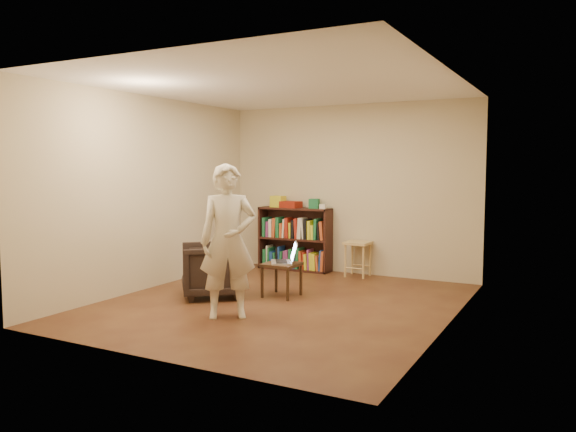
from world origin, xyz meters
The scene contains 15 objects.
floor centered at (0.00, 0.00, 0.00)m, with size 4.50×4.50×0.00m, color #442015.
ceiling centered at (0.00, 0.00, 2.60)m, with size 4.50×4.50×0.00m, color white.
wall_back centered at (0.00, 2.25, 1.30)m, with size 4.00×4.00×0.00m, color beige.
wall_left centered at (-2.00, 0.00, 1.30)m, with size 4.50×4.50×0.00m, color beige.
wall_right centered at (2.00, 0.00, 1.30)m, with size 4.50×4.50×0.00m, color beige.
bookshelf centered at (-0.87, 2.09, 0.44)m, with size 1.20×0.30×1.00m.
box_yellow centered at (-1.18, 2.10, 1.09)m, with size 0.22×0.16×0.18m, color yellow.
red_cloth centered at (-0.93, 2.06, 1.05)m, with size 0.31×0.23×0.10m, color maroon.
box_green centered at (-0.54, 2.11, 1.07)m, with size 0.15×0.15×0.15m, color #1C6C3D.
box_white centered at (-0.37, 2.07, 1.04)m, with size 0.09×0.09×0.07m, color white.
stool centered at (0.23, 2.03, 0.43)m, with size 0.36×0.36×0.53m.
armchair centered at (-0.95, -0.08, 0.34)m, with size 0.73×0.75×0.68m, color black.
side_table centered at (-0.16, 0.34, 0.36)m, with size 0.42×0.42×0.43m.
laptop centered at (-0.11, 0.37, 0.49)m, with size 0.47×0.48×0.27m.
person centered at (-0.20, -0.81, 0.84)m, with size 0.61×0.40×1.68m, color beige.
Camera 1 is at (3.20, -5.86, 1.65)m, focal length 35.00 mm.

